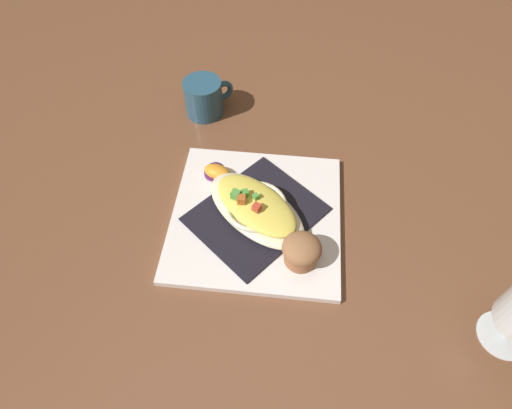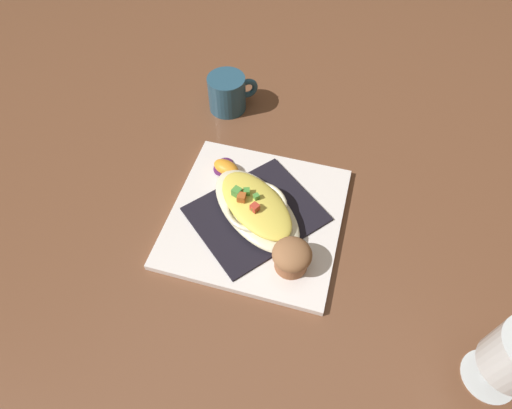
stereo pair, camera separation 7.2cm
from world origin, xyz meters
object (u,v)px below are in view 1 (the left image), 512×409
object	(u,v)px
gratin_dish	(256,207)
orange_garnish	(217,172)
square_plate	(256,217)
coffee_mug	(205,99)
muffin	(302,251)

from	to	relation	value
gratin_dish	orange_garnish	xyz separation A→B (m)	(-0.10, -0.07, -0.01)
square_plate	gratin_dish	distance (m)	0.03
square_plate	gratin_dish	xyz separation A→B (m)	(0.00, -0.00, 0.03)
square_plate	coffee_mug	size ratio (longest dim) A/B	2.81
gratin_dish	muffin	world-z (taller)	gratin_dish
orange_garnish	coffee_mug	xyz separation A→B (m)	(-0.19, -0.02, 0.01)
square_plate	coffee_mug	world-z (taller)	coffee_mug
gratin_dish	muffin	size ratio (longest dim) A/B	3.53
gratin_dish	orange_garnish	distance (m)	0.12
muffin	orange_garnish	distance (m)	0.23
orange_garnish	coffee_mug	world-z (taller)	coffee_mug
orange_garnish	coffee_mug	bearing A→B (deg)	-173.05
muffin	coffee_mug	xyz separation A→B (m)	(-0.38, -0.16, -0.01)
square_plate	muffin	world-z (taller)	muffin
gratin_dish	coffee_mug	distance (m)	0.30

